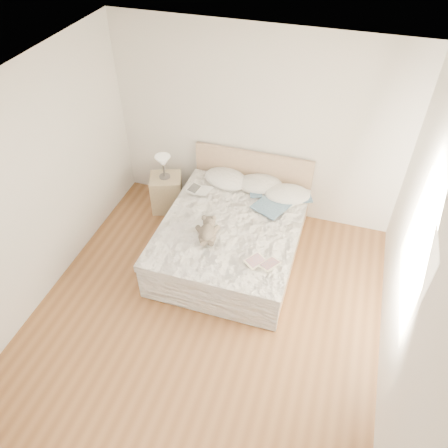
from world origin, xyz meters
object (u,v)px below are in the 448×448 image
(childrens_book, at_px, (262,263))
(bed, at_px, (233,236))
(teddy_bear, at_px, (207,237))
(table_lamp, at_px, (163,162))
(nightstand, at_px, (167,193))
(photo_book, at_px, (200,190))

(childrens_book, bearing_deg, bed, 163.20)
(teddy_bear, bearing_deg, bed, 50.13)
(childrens_book, bearing_deg, table_lamp, 177.16)
(childrens_book, xyz_separation_m, teddy_bear, (-0.74, 0.19, 0.02))
(nightstand, height_order, table_lamp, table_lamp)
(photo_book, xyz_separation_m, teddy_bear, (0.42, -0.88, 0.02))
(bed, bearing_deg, table_lamp, 152.46)
(nightstand, distance_m, table_lamp, 0.53)
(photo_book, bearing_deg, teddy_bear, -55.60)
(nightstand, bearing_deg, table_lamp, 139.90)
(photo_book, relative_size, teddy_bear, 0.88)
(teddy_bear, bearing_deg, nightstand, 115.61)
(table_lamp, distance_m, photo_book, 0.69)
(teddy_bear, bearing_deg, photo_book, 97.67)
(bed, height_order, table_lamp, bed)
(bed, relative_size, childrens_book, 6.19)
(table_lamp, bearing_deg, bed, -27.54)
(photo_book, distance_m, teddy_bear, 0.97)
(nightstand, height_order, teddy_bear, teddy_bear)
(nightstand, relative_size, childrens_book, 1.62)
(table_lamp, relative_size, teddy_bear, 0.95)
(childrens_book, bearing_deg, teddy_bear, -161.41)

